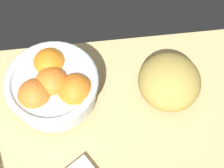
% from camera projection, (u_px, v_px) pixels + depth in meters
% --- Properties ---
extents(ground_plane, '(0.75, 0.53, 0.03)m').
position_uv_depth(ground_plane, '(103.00, 147.00, 0.71)').
color(ground_plane, tan).
extents(fruit_bowl, '(0.19, 0.19, 0.10)m').
position_uv_depth(fruit_bowl, '(54.00, 86.00, 0.69)').
color(fruit_bowl, silver).
rests_on(fruit_bowl, ground).
extents(bread_loaf, '(0.14, 0.14, 0.09)m').
position_uv_depth(bread_loaf, '(169.00, 81.00, 0.71)').
color(bread_loaf, '#AE9444').
rests_on(bread_loaf, ground).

